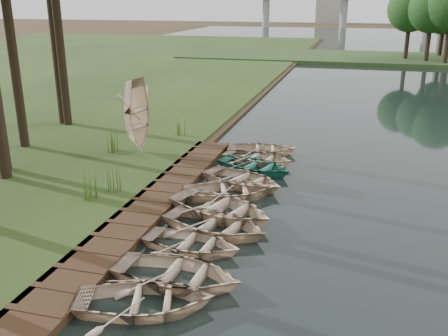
% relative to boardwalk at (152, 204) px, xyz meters
% --- Properties ---
extents(ground, '(300.00, 300.00, 0.00)m').
position_rel_boardwalk_xyz_m(ground, '(1.60, 0.00, -0.15)').
color(ground, '#3D2F1D').
extents(boardwalk, '(1.60, 16.00, 0.30)m').
position_rel_boardwalk_xyz_m(boardwalk, '(0.00, 0.00, 0.00)').
color(boardwalk, '#3A2616').
rests_on(boardwalk, ground).
extents(peninsula, '(50.00, 14.00, 0.45)m').
position_rel_boardwalk_xyz_m(peninsula, '(9.60, 50.00, 0.08)').
color(peninsula, '#2C461F').
rests_on(peninsula, ground).
extents(far_trees, '(45.60, 5.60, 8.80)m').
position_rel_boardwalk_xyz_m(far_trees, '(6.27, 50.00, 6.28)').
color(far_trees, black).
rests_on(far_trees, peninsula).
extents(building_b, '(8.00, 8.00, 12.00)m').
position_rel_boardwalk_xyz_m(building_b, '(-3.40, 145.00, 5.85)').
color(building_b, '#A5A5A0').
rests_on(building_b, ground).
extents(rowboat_0, '(3.95, 3.29, 0.71)m').
position_rel_boardwalk_xyz_m(rowboat_0, '(2.31, -5.94, 0.25)').
color(rowboat_0, '#CFB396').
rests_on(rowboat_0, water).
extents(rowboat_1, '(3.68, 2.72, 0.73)m').
position_rel_boardwalk_xyz_m(rowboat_1, '(2.66, -4.62, 0.27)').
color(rowboat_1, '#CFB396').
rests_on(rowboat_1, water).
extents(rowboat_2, '(3.28, 2.51, 0.63)m').
position_rel_boardwalk_xyz_m(rowboat_2, '(2.45, -2.74, 0.22)').
color(rowboat_2, '#CFB396').
rests_on(rowboat_2, water).
extents(rowboat_3, '(4.14, 3.41, 0.75)m').
position_rel_boardwalk_xyz_m(rowboat_3, '(2.80, -1.38, 0.27)').
color(rowboat_3, '#CFB396').
rests_on(rowboat_3, water).
extents(rowboat_4, '(4.73, 4.07, 0.82)m').
position_rel_boardwalk_xyz_m(rowboat_4, '(2.62, -0.16, 0.31)').
color(rowboat_4, '#CFB396').
rests_on(rowboat_4, water).
extents(rowboat_5, '(4.28, 3.72, 0.74)m').
position_rel_boardwalk_xyz_m(rowboat_5, '(2.49, 1.64, 0.27)').
color(rowboat_5, '#CFB396').
rests_on(rowboat_5, water).
extents(rowboat_6, '(4.26, 3.72, 0.73)m').
position_rel_boardwalk_xyz_m(rowboat_6, '(2.69, 2.96, 0.27)').
color(rowboat_6, '#CFB396').
rests_on(rowboat_6, water).
extents(rowboat_7, '(4.06, 3.49, 0.71)m').
position_rel_boardwalk_xyz_m(rowboat_7, '(2.79, 4.79, 0.25)').
color(rowboat_7, '#2E816A').
rests_on(rowboat_7, water).
extents(rowboat_8, '(3.67, 2.92, 0.68)m').
position_rel_boardwalk_xyz_m(rowboat_8, '(2.67, 5.99, 0.24)').
color(rowboat_8, '#CFB396').
rests_on(rowboat_8, water).
extents(rowboat_9, '(3.78, 3.03, 0.70)m').
position_rel_boardwalk_xyz_m(rowboat_9, '(2.59, 7.43, 0.25)').
color(rowboat_9, '#CFB396').
rests_on(rowboat_9, water).
extents(stored_rowboat, '(3.84, 3.00, 0.73)m').
position_rel_boardwalk_xyz_m(stored_rowboat, '(-2.96, 5.52, 0.51)').
color(stored_rowboat, '#CFB396').
rests_on(stored_rowboat, bank).
extents(reeds_0, '(0.60, 0.60, 1.15)m').
position_rel_boardwalk_xyz_m(reeds_0, '(-2.26, -0.47, 0.72)').
color(reeds_0, '#3F661E').
rests_on(reeds_0, bank).
extents(reeds_1, '(0.60, 0.60, 1.00)m').
position_rel_boardwalk_xyz_m(reeds_1, '(-1.78, 0.60, 0.65)').
color(reeds_1, '#3F661E').
rests_on(reeds_1, bank).
extents(reeds_2, '(0.60, 0.60, 1.11)m').
position_rel_boardwalk_xyz_m(reeds_2, '(-4.12, 5.16, 0.70)').
color(reeds_2, '#3F661E').
rests_on(reeds_2, bank).
extents(reeds_3, '(0.60, 0.60, 0.89)m').
position_rel_boardwalk_xyz_m(reeds_3, '(-2.13, 8.95, 0.59)').
color(reeds_3, '#3F661E').
rests_on(reeds_3, bank).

